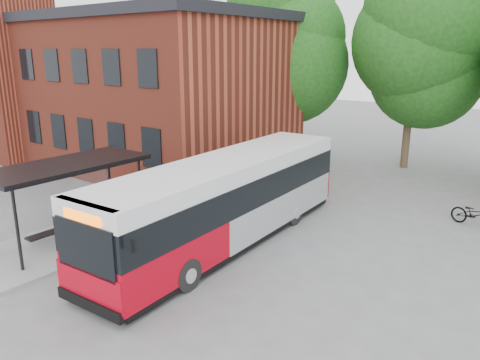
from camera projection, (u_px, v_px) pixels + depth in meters
The scene contains 8 objects.
ground at pixel (186, 267), 14.62m from camera, with size 100.00×100.00×0.00m, color slate.
station_building at pixel (131, 90), 27.99m from camera, with size 18.40×10.40×8.50m, color maroon, non-canonical shape.
clock_tower at pixel (4, 4), 27.15m from camera, with size 5.20×5.20×18.20m, color maroon, non-canonical shape.
bus_shelter at pixel (70, 203), 16.11m from camera, with size 3.60×7.00×2.90m, color black, non-canonical shape.
tree_0 at pixel (293, 67), 28.89m from camera, with size 7.92×7.92×11.00m, color #164713, non-canonical shape.
tree_1 at pixel (412, 75), 25.63m from camera, with size 7.92×7.92×10.40m, color #164713, non-canonical shape.
city_bus at pixel (227, 202), 16.07m from camera, with size 2.52×11.83×3.00m, color #B40214, non-canonical shape.
bicycle_0 at pixel (475, 215), 17.79m from camera, with size 0.66×1.89×0.99m, color black.
Camera 1 is at (9.47, -9.57, 6.53)m, focal length 35.00 mm.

